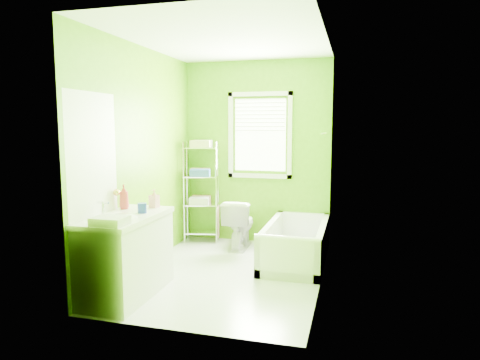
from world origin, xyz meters
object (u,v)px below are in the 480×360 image
(toilet, at_px, (239,224))
(wire_shelf_unit, at_px, (202,180))
(bathtub, at_px, (296,249))
(vanity, at_px, (126,253))

(toilet, height_order, wire_shelf_unit, wire_shelf_unit)
(bathtub, xyz_separation_m, vanity, (-1.47, -1.52, 0.28))
(toilet, distance_m, wire_shelf_unit, 0.86)
(bathtub, height_order, vanity, vanity)
(toilet, relative_size, wire_shelf_unit, 0.46)
(wire_shelf_unit, bearing_deg, bathtub, -22.66)
(bathtub, relative_size, toilet, 2.28)
(bathtub, height_order, toilet, toilet)
(toilet, relative_size, vanity, 0.63)
(bathtub, relative_size, wire_shelf_unit, 1.05)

